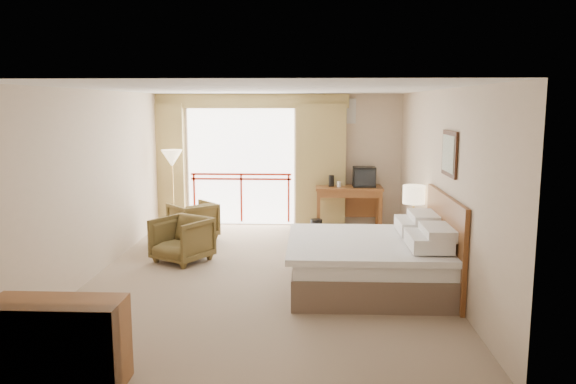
{
  "coord_description": "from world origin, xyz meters",
  "views": [
    {
      "loc": [
        0.66,
        -8.03,
        2.5
      ],
      "look_at": [
        0.31,
        0.4,
        1.17
      ],
      "focal_mm": 35.0,
      "sensor_mm": 36.0,
      "label": 1
    }
  ],
  "objects_px": {
    "table_lamp": "(414,195)",
    "tv": "(364,177)",
    "dresser": "(57,344)",
    "desk": "(348,196)",
    "floor_lamp": "(172,161)",
    "armchair_far": "(193,239)",
    "side_table": "(165,229)",
    "bed": "(372,261)",
    "armchair_near": "(183,261)",
    "wastebasket": "(316,226)",
    "nightstand": "(413,243)"
  },
  "relations": [
    {
      "from": "table_lamp",
      "to": "dresser",
      "type": "xyz_separation_m",
      "value": [
        -3.88,
        -4.31,
        -0.66
      ]
    },
    {
      "from": "side_table",
      "to": "bed",
      "type": "bearing_deg",
      "value": -30.8
    },
    {
      "from": "tv",
      "to": "dresser",
      "type": "xyz_separation_m",
      "value": [
        -3.29,
        -6.5,
        -0.66
      ]
    },
    {
      "from": "desk",
      "to": "side_table",
      "type": "distance_m",
      "value": 3.72
    },
    {
      "from": "nightstand",
      "to": "armchair_near",
      "type": "height_order",
      "value": "nightstand"
    },
    {
      "from": "tv",
      "to": "wastebasket",
      "type": "height_order",
      "value": "tv"
    },
    {
      "from": "bed",
      "to": "side_table",
      "type": "relative_size",
      "value": 4.36
    },
    {
      "from": "table_lamp",
      "to": "side_table",
      "type": "bearing_deg",
      "value": 172.72
    },
    {
      "from": "wastebasket",
      "to": "side_table",
      "type": "bearing_deg",
      "value": -155.07
    },
    {
      "from": "bed",
      "to": "side_table",
      "type": "bearing_deg",
      "value": 149.2
    },
    {
      "from": "wastebasket",
      "to": "side_table",
      "type": "distance_m",
      "value": 2.92
    },
    {
      "from": "armchair_near",
      "to": "floor_lamp",
      "type": "xyz_separation_m",
      "value": [
        -0.66,
        2.16,
        1.39
      ]
    },
    {
      "from": "table_lamp",
      "to": "floor_lamp",
      "type": "relative_size",
      "value": 0.39
    },
    {
      "from": "desk",
      "to": "armchair_far",
      "type": "relative_size",
      "value": 1.74
    },
    {
      "from": "armchair_far",
      "to": "armchair_near",
      "type": "distance_m",
      "value": 1.53
    },
    {
      "from": "nightstand",
      "to": "dresser",
      "type": "relative_size",
      "value": 0.48
    },
    {
      "from": "table_lamp",
      "to": "floor_lamp",
      "type": "distance_m",
      "value": 4.76
    },
    {
      "from": "wastebasket",
      "to": "floor_lamp",
      "type": "height_order",
      "value": "floor_lamp"
    },
    {
      "from": "tv",
      "to": "armchair_far",
      "type": "distance_m",
      "value": 3.55
    },
    {
      "from": "armchair_near",
      "to": "side_table",
      "type": "distance_m",
      "value": 1.01
    },
    {
      "from": "dresser",
      "to": "desk",
      "type": "bearing_deg",
      "value": 69.65
    },
    {
      "from": "desk",
      "to": "armchair_near",
      "type": "xyz_separation_m",
      "value": [
        -2.8,
        -2.54,
        -0.67
      ]
    },
    {
      "from": "floor_lamp",
      "to": "dresser",
      "type": "bearing_deg",
      "value": -85.57
    },
    {
      "from": "tv",
      "to": "armchair_near",
      "type": "xyz_separation_m",
      "value": [
        -3.1,
        -2.48,
        -1.06
      ]
    },
    {
      "from": "table_lamp",
      "to": "tv",
      "type": "height_order",
      "value": "tv"
    },
    {
      "from": "table_lamp",
      "to": "wastebasket",
      "type": "distance_m",
      "value": 2.51
    },
    {
      "from": "dresser",
      "to": "armchair_far",
      "type": "bearing_deg",
      "value": 93.71
    },
    {
      "from": "side_table",
      "to": "desk",
      "type": "bearing_deg",
      "value": 27.66
    },
    {
      "from": "desk",
      "to": "side_table",
      "type": "height_order",
      "value": "desk"
    },
    {
      "from": "armchair_far",
      "to": "tv",
      "type": "bearing_deg",
      "value": 155.41
    },
    {
      "from": "tv",
      "to": "armchair_near",
      "type": "height_order",
      "value": "tv"
    },
    {
      "from": "nightstand",
      "to": "desk",
      "type": "height_order",
      "value": "desk"
    },
    {
      "from": "side_table",
      "to": "dresser",
      "type": "xyz_separation_m",
      "value": [
        0.29,
        -4.84,
        0.06
      ]
    },
    {
      "from": "bed",
      "to": "dresser",
      "type": "bearing_deg",
      "value": -137.36
    },
    {
      "from": "wastebasket",
      "to": "armchair_near",
      "type": "distance_m",
      "value": 2.98
    },
    {
      "from": "floor_lamp",
      "to": "armchair_far",
      "type": "bearing_deg",
      "value": -50.78
    },
    {
      "from": "tv",
      "to": "side_table",
      "type": "height_order",
      "value": "tv"
    },
    {
      "from": "table_lamp",
      "to": "desk",
      "type": "distance_m",
      "value": 2.45
    },
    {
      "from": "tv",
      "to": "floor_lamp",
      "type": "bearing_deg",
      "value": 168.01
    },
    {
      "from": "table_lamp",
      "to": "side_table",
      "type": "relative_size",
      "value": 1.28
    },
    {
      "from": "armchair_far",
      "to": "side_table",
      "type": "distance_m",
      "value": 0.85
    },
    {
      "from": "tv",
      "to": "dresser",
      "type": "distance_m",
      "value": 7.31
    },
    {
      "from": "bed",
      "to": "desk",
      "type": "relative_size",
      "value": 1.61
    },
    {
      "from": "table_lamp",
      "to": "tv",
      "type": "xyz_separation_m",
      "value": [
        -0.59,
        2.19,
        0.01
      ]
    },
    {
      "from": "tv",
      "to": "dresser",
      "type": "bearing_deg",
      "value": -133.67
    },
    {
      "from": "wastebasket",
      "to": "floor_lamp",
      "type": "relative_size",
      "value": 0.17
    },
    {
      "from": "bed",
      "to": "armchair_far",
      "type": "bearing_deg",
      "value": 138.24
    },
    {
      "from": "nightstand",
      "to": "armchair_near",
      "type": "distance_m",
      "value": 3.71
    },
    {
      "from": "desk",
      "to": "floor_lamp",
      "type": "distance_m",
      "value": 3.56
    },
    {
      "from": "tv",
      "to": "side_table",
      "type": "bearing_deg",
      "value": -172.02
    }
  ]
}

